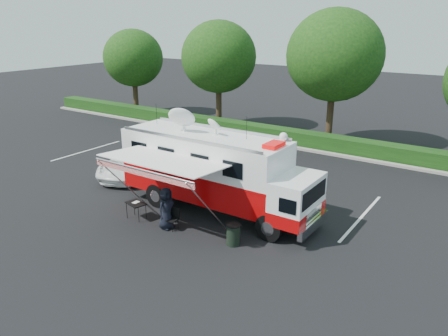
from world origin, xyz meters
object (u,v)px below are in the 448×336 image
(trash_bin, at_px, (233,234))
(white_suv, at_px, (135,174))
(command_truck, at_px, (216,171))
(folding_table, at_px, (136,204))

(trash_bin, bearing_deg, white_suv, 157.74)
(command_truck, bearing_deg, folding_table, -133.00)
(folding_table, height_order, trash_bin, trash_bin)
(command_truck, distance_m, trash_bin, 3.46)
(folding_table, bearing_deg, command_truck, 47.00)
(folding_table, relative_size, trash_bin, 1.16)
(command_truck, relative_size, white_suv, 1.73)
(trash_bin, bearing_deg, folding_table, -175.00)
(white_suv, bearing_deg, folding_table, -63.02)
(white_suv, xyz_separation_m, trash_bin, (8.85, -3.62, 0.42))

